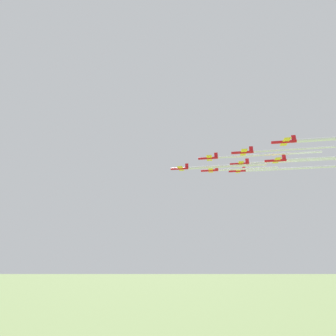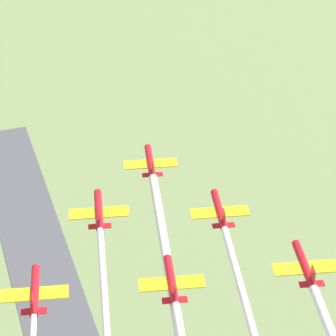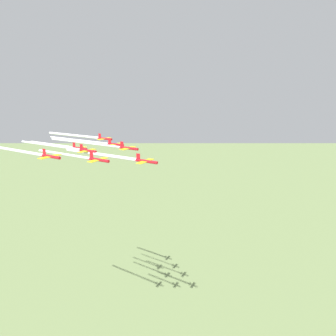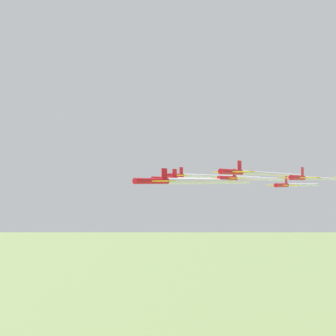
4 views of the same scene
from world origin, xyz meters
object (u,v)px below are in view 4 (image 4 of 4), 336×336
(jet_0, at_px, (153,181))
(jet_7, at_px, (282,185))
(jet_3, at_px, (298,178))
(jet_5, at_px, (174,175))
(jet_2, at_px, (166,179))
(jet_4, at_px, (228,178))
(jet_1, at_px, (232,172))

(jet_0, distance_m, jet_7, 43.16)
(jet_3, height_order, jet_5, jet_5)
(jet_3, bearing_deg, jet_7, -59.53)
(jet_2, distance_m, jet_4, 16.38)
(jet_3, relative_size, jet_7, 1.00)
(jet_5, bearing_deg, jet_3, 180.00)
(jet_5, distance_m, jet_7, 28.75)
(jet_0, bearing_deg, jet_7, -101.09)
(jet_0, bearing_deg, jet_1, -120.47)
(jet_7, bearing_deg, jet_5, 29.54)
(jet_0, relative_size, jet_5, 1.00)
(jet_0, bearing_deg, jet_2, -59.53)
(jet_4, bearing_deg, jet_3, 180.00)
(jet_5, bearing_deg, jet_0, 120.47)
(jet_7, bearing_deg, jet_4, 59.53)
(jet_3, distance_m, jet_4, 16.60)
(jet_0, height_order, jet_4, jet_4)
(jet_0, relative_size, jet_2, 1.00)
(jet_4, relative_size, jet_5, 1.00)
(jet_2, height_order, jet_5, jet_5)
(jet_0, distance_m, jet_4, 28.24)
(jet_2, distance_m, jet_7, 32.78)
(jet_1, height_order, jet_2, jet_1)
(jet_0, xyz_separation_m, jet_7, (-1.14, -43.13, -0.97))
(jet_0, height_order, jet_1, jet_1)
(jet_0, bearing_deg, jet_4, -90.00)
(jet_2, xyz_separation_m, jet_4, (-5.84, -15.30, 0.29))
(jet_0, xyz_separation_m, jet_4, (4.70, -27.83, 0.83))
(jet_1, xyz_separation_m, jet_7, (4.70, -27.83, -2.78))
(jet_7, bearing_deg, jet_2, 59.53)
(jet_5, bearing_deg, jet_1, 150.46)
(jet_4, bearing_deg, jet_7, -120.47)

